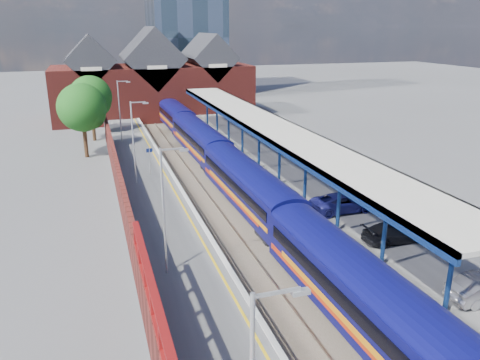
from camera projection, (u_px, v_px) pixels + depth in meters
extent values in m
plane|color=#5B5B5E|center=(192.00, 163.00, 49.38)|extent=(240.00, 240.00, 0.00)
cube|color=#473D33|center=(216.00, 194.00, 40.33)|extent=(6.00, 76.00, 0.06)
cube|color=slate|center=(191.00, 195.00, 39.65)|extent=(0.07, 76.00, 0.14)
cube|color=slate|center=(207.00, 194.00, 40.07)|extent=(0.07, 76.00, 0.14)
cube|color=slate|center=(225.00, 192.00, 40.53)|extent=(0.07, 76.00, 0.14)
cube|color=slate|center=(240.00, 190.00, 40.94)|extent=(0.07, 76.00, 0.14)
cube|color=#565659|center=(152.00, 195.00, 38.58)|extent=(5.00, 76.00, 1.00)
cube|color=#565659|center=(281.00, 182.00, 41.92)|extent=(6.00, 76.00, 1.00)
cube|color=silver|center=(179.00, 186.00, 39.10)|extent=(0.30, 76.00, 0.05)
cube|color=silver|center=(251.00, 179.00, 40.93)|extent=(0.30, 76.00, 0.05)
cube|color=yellow|center=(172.00, 187.00, 38.93)|extent=(0.14, 76.00, 0.01)
cube|color=#0B0C4F|center=(364.00, 299.00, 21.39)|extent=(3.10, 16.05, 2.50)
cube|color=#0B0C4F|center=(367.00, 275.00, 21.00)|extent=(3.10, 16.05, 0.60)
cube|color=#0B0C4F|center=(248.00, 186.00, 36.40)|extent=(3.10, 16.05, 2.50)
cube|color=#0B0C4F|center=(248.00, 171.00, 36.01)|extent=(3.10, 16.05, 0.60)
cube|color=#0B0C4F|center=(200.00, 140.00, 51.41)|extent=(3.10, 16.05, 2.50)
cube|color=#0B0C4F|center=(199.00, 129.00, 51.02)|extent=(3.10, 16.05, 0.60)
cube|color=#0B0C4F|center=(173.00, 114.00, 66.43)|extent=(3.10, 16.05, 2.50)
cube|color=#0B0C4F|center=(173.00, 105.00, 66.04)|extent=(3.10, 16.05, 0.60)
cube|color=black|center=(205.00, 156.00, 43.35)|extent=(0.04, 60.54, 0.70)
cube|color=orange|center=(205.00, 164.00, 43.60)|extent=(0.03, 55.27, 0.30)
cube|color=#B6290C|center=(205.00, 167.00, 43.68)|extent=(0.03, 55.27, 0.30)
cube|color=black|center=(167.00, 118.00, 71.99)|extent=(2.00, 2.40, 0.60)
cylinder|color=navy|center=(450.00, 277.00, 20.92)|extent=(0.24, 0.24, 4.20)
cylinder|color=navy|center=(385.00, 232.00, 25.44)|extent=(0.24, 0.24, 4.20)
cylinder|color=navy|center=(339.00, 201.00, 29.96)|extent=(0.24, 0.24, 4.20)
cylinder|color=navy|center=(305.00, 178.00, 34.49)|extent=(0.24, 0.24, 4.20)
cylinder|color=navy|center=(279.00, 161.00, 39.01)|extent=(0.24, 0.24, 4.20)
cylinder|color=navy|center=(259.00, 147.00, 43.53)|extent=(0.24, 0.24, 4.20)
cylinder|color=navy|center=(242.00, 135.00, 48.05)|extent=(0.24, 0.24, 4.20)
cylinder|color=navy|center=(229.00, 126.00, 52.57)|extent=(0.24, 0.24, 4.20)
cylinder|color=navy|center=(217.00, 118.00, 57.10)|extent=(0.24, 0.24, 4.20)
cylinder|color=navy|center=(207.00, 111.00, 61.62)|extent=(0.24, 0.24, 4.20)
cube|color=beige|center=(268.00, 125.00, 42.07)|extent=(4.50, 52.00, 0.25)
cube|color=navy|center=(246.00, 128.00, 41.49)|extent=(0.20, 52.00, 0.55)
cube|color=navy|center=(290.00, 125.00, 42.74)|extent=(0.20, 52.00, 0.55)
cube|color=#A5A8AA|center=(277.00, 293.00, 10.83)|extent=(1.20, 0.08, 0.08)
cube|color=#A5A8AA|center=(301.00, 292.00, 11.03)|extent=(0.45, 0.18, 0.12)
cylinder|color=#A5A8AA|center=(164.00, 213.00, 24.38)|extent=(0.12, 0.12, 7.00)
cube|color=#A5A8AA|center=(172.00, 149.00, 23.49)|extent=(1.20, 0.08, 0.08)
cube|color=#A5A8AA|center=(184.00, 150.00, 23.70)|extent=(0.45, 0.18, 0.12)
cylinder|color=#A5A8AA|center=(133.00, 143.00, 38.85)|extent=(0.12, 0.12, 7.00)
cube|color=#A5A8AA|center=(138.00, 102.00, 37.96)|extent=(1.20, 0.08, 0.08)
cube|color=#A5A8AA|center=(146.00, 103.00, 38.17)|extent=(0.45, 0.18, 0.12)
cylinder|color=#A5A8AA|center=(120.00, 112.00, 53.32)|extent=(0.12, 0.12, 7.00)
cube|color=#A5A8AA|center=(123.00, 81.00, 52.43)|extent=(1.20, 0.08, 0.08)
cube|color=#A5A8AA|center=(128.00, 82.00, 52.64)|extent=(0.45, 0.18, 0.12)
cylinder|color=#A5A8AA|center=(150.00, 162.00, 41.80)|extent=(0.08, 0.08, 2.50)
cube|color=#0C194C|center=(149.00, 150.00, 41.47)|extent=(0.55, 0.06, 0.35)
cube|color=maroon|center=(123.00, 202.00, 31.81)|extent=(0.35, 50.00, 2.80)
cube|color=maroon|center=(158.00, 307.00, 15.68)|extent=(0.30, 15.00, 0.12)
cube|color=maroon|center=(159.00, 331.00, 15.98)|extent=(0.30, 15.00, 0.12)
cube|color=maroon|center=(163.00, 338.00, 14.94)|extent=(0.30, 0.12, 1.00)
cube|color=maroon|center=(155.00, 304.00, 16.74)|extent=(0.30, 0.12, 1.00)
cube|color=maroon|center=(148.00, 277.00, 18.55)|extent=(0.30, 0.12, 1.00)
cube|color=maroon|center=(142.00, 255.00, 20.36)|extent=(0.30, 0.12, 1.00)
cube|color=maroon|center=(137.00, 236.00, 22.17)|extent=(0.30, 0.12, 1.00)
cube|color=maroon|center=(153.00, 92.00, 73.45)|extent=(30.00, 12.00, 8.00)
cube|color=#232328|center=(90.00, 59.00, 69.22)|extent=(7.13, 12.00, 7.13)
cube|color=#232328|center=(151.00, 58.00, 71.83)|extent=(9.16, 12.00, 9.16)
cube|color=#232328|center=(208.00, 56.00, 74.44)|extent=(7.13, 12.00, 7.13)
cube|color=beige|center=(91.00, 69.00, 64.06)|extent=(2.80, 0.15, 0.50)
cube|color=beige|center=(157.00, 67.00, 66.67)|extent=(2.80, 0.15, 0.50)
cube|color=beige|center=(218.00, 66.00, 69.28)|extent=(2.80, 0.15, 0.50)
cylinder|color=#382314|center=(85.00, 139.00, 51.14)|extent=(0.44, 0.44, 4.00)
sphere|color=#174F15|center=(82.00, 107.00, 50.04)|extent=(5.20, 5.20, 5.20)
sphere|color=#174F15|center=(90.00, 114.00, 50.04)|extent=(3.20, 3.20, 3.20)
cylinder|color=#382314|center=(93.00, 125.00, 58.66)|extent=(0.44, 0.44, 4.00)
sphere|color=#174F15|center=(90.00, 97.00, 57.57)|extent=(5.20, 5.20, 5.20)
sphere|color=#174F15|center=(98.00, 103.00, 57.57)|extent=(3.20, 3.20, 3.20)
imported|color=black|center=(394.00, 232.00, 29.00)|extent=(4.16, 1.69, 1.21)
imported|color=navy|center=(343.00, 202.00, 33.80)|extent=(4.73, 2.23, 1.31)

